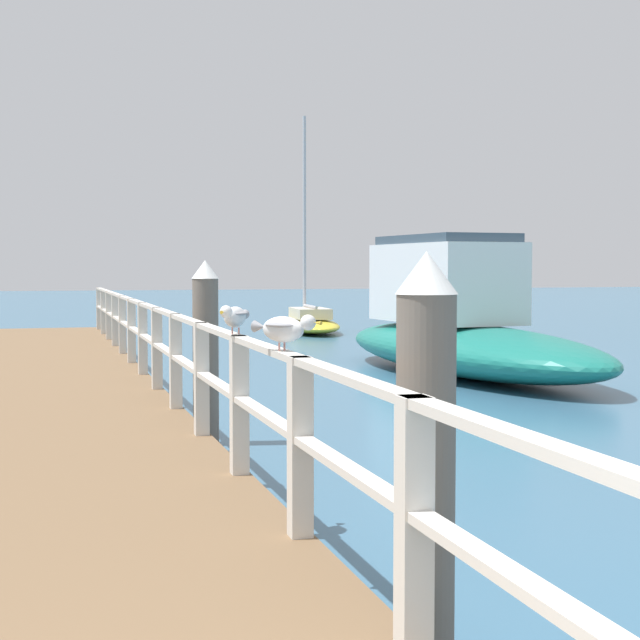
{
  "coord_description": "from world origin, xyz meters",
  "views": [
    {
      "loc": [
        -0.15,
        -0.9,
        1.93
      ],
      "look_at": [
        2.8,
        9.26,
        1.35
      ],
      "focal_mm": 54.28,
      "sensor_mm": 36.0,
      "label": 1
    }
  ],
  "objects_px": {
    "seagull_foreground": "(284,328)",
    "boat_3": "(307,322)",
    "seagull_background": "(235,316)",
    "dock_piling_far": "(206,352)",
    "boat_1": "(460,327)",
    "dock_piling_near": "(426,464)"
  },
  "relations": [
    {
      "from": "dock_piling_near",
      "to": "boat_1",
      "type": "distance_m",
      "value": 13.14
    },
    {
      "from": "dock_piling_near",
      "to": "dock_piling_far",
      "type": "xyz_separation_m",
      "value": [
        0.0,
        6.22,
        0.0
      ]
    },
    {
      "from": "seagull_background",
      "to": "dock_piling_near",
      "type": "bearing_deg",
      "value": 130.12
    },
    {
      "from": "seagull_background",
      "to": "boat_3",
      "type": "height_order",
      "value": "boat_3"
    },
    {
      "from": "dock_piling_far",
      "to": "boat_3",
      "type": "bearing_deg",
      "value": 71.1
    },
    {
      "from": "dock_piling_near",
      "to": "boat_3",
      "type": "xyz_separation_m",
      "value": [
        5.87,
        23.37,
        -0.7
      ]
    },
    {
      "from": "boat_3",
      "to": "dock_piling_near",
      "type": "bearing_deg",
      "value": -100.06
    },
    {
      "from": "boat_1",
      "to": "boat_3",
      "type": "distance_m",
      "value": 11.49
    },
    {
      "from": "seagull_foreground",
      "to": "boat_3",
      "type": "height_order",
      "value": "boat_3"
    },
    {
      "from": "dock_piling_far",
      "to": "seagull_foreground",
      "type": "xyz_separation_m",
      "value": [
        -0.37,
        -5.0,
        0.57
      ]
    },
    {
      "from": "dock_piling_far",
      "to": "seagull_foreground",
      "type": "distance_m",
      "value": 5.05
    },
    {
      "from": "dock_piling_far",
      "to": "boat_1",
      "type": "relative_size",
      "value": 0.24
    },
    {
      "from": "seagull_background",
      "to": "boat_1",
      "type": "distance_m",
      "value": 11.03
    },
    {
      "from": "dock_piling_near",
      "to": "seagull_foreground",
      "type": "relative_size",
      "value": 5.05
    },
    {
      "from": "boat_3",
      "to": "dock_piling_far",
      "type": "bearing_deg",
      "value": -104.86
    },
    {
      "from": "seagull_foreground",
      "to": "boat_3",
      "type": "relative_size",
      "value": 0.06
    },
    {
      "from": "seagull_background",
      "to": "seagull_foreground",
      "type": "bearing_deg",
      "value": 122.23
    },
    {
      "from": "dock_piling_near",
      "to": "boat_3",
      "type": "height_order",
      "value": "boat_3"
    },
    {
      "from": "dock_piling_far",
      "to": "boat_3",
      "type": "distance_m",
      "value": 18.14
    },
    {
      "from": "dock_piling_near",
      "to": "seagull_background",
      "type": "distance_m",
      "value": 2.73
    },
    {
      "from": "seagull_foreground",
      "to": "dock_piling_far",
      "type": "bearing_deg",
      "value": -133.58
    },
    {
      "from": "dock_piling_far",
      "to": "seagull_foreground",
      "type": "bearing_deg",
      "value": -94.28
    }
  ]
}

